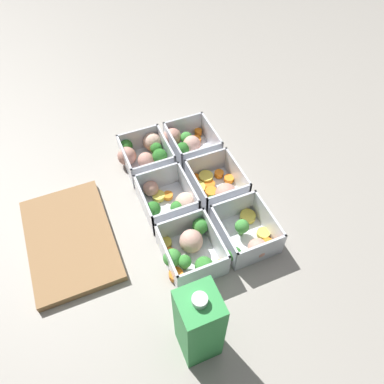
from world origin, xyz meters
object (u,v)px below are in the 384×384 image
Objects in this scene: container_near_left at (247,235)px; container_near_right at (189,143)px; container_far_center at (169,200)px; container_far_right at (145,154)px; container_far_left at (191,250)px; container_near_center at (218,188)px; juice_carton at (199,325)px.

container_near_right is (0.31, 0.01, 0.00)m from container_near_left.
container_far_right is (0.17, 0.00, 0.00)m from container_far_center.
container_far_right is (0.31, -0.00, 0.00)m from container_far_left.
container_near_right is 1.09× the size of container_far_right.
container_near_left is at bearing -178.86° from container_near_right.
container_near_right is (0.17, 0.01, 0.00)m from container_near_center.
container_near_left is 0.26m from juice_carton.
container_near_center is at bearing -94.16° from container_far_center.
container_near_right is at bearing -94.22° from container_far_right.
container_near_center is 0.19m from container_far_left.
juice_carton is (-0.16, 0.19, 0.07)m from container_near_left.
container_near_center and container_far_right have the same top height.
container_near_left is 0.97× the size of container_near_center.
container_near_right is 0.33m from container_far_left.
container_far_center is at bearing 38.60° from container_near_left.
container_near_center is 0.99× the size of container_far_left.
container_near_left is 0.20m from container_far_center.
container_near_center is at bearing 0.33° from container_near_left.
container_far_left is at bearing 157.86° from container_near_right.
container_near_right is at bearing -20.77° from juice_carton.
container_far_right is at bearing 1.25° from container_far_center.
container_near_left and container_near_right have the same top height.
container_far_center is at bearing -1.82° from container_far_left.
juice_carton is (-0.31, 0.19, 0.07)m from container_near_center.
container_near_left and container_near_center have the same top height.
container_far_center is at bearing -178.75° from container_far_right.
container_near_left is at bearing -49.13° from juice_carton.
container_far_left is 1.03× the size of container_far_right.
container_far_left is (-0.14, 0.13, 0.00)m from container_near_center.
container_far_center is (0.14, -0.00, -0.00)m from container_far_left.
container_far_right is 0.70× the size of juice_carton.
container_far_left is 0.31m from container_far_right.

